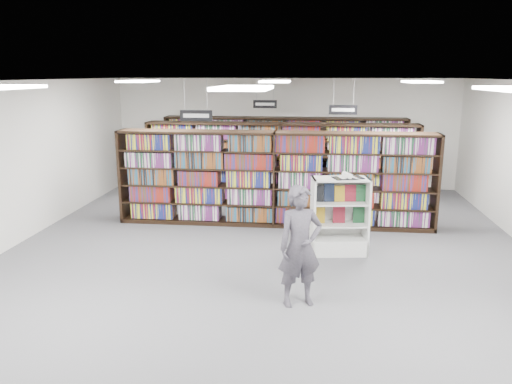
# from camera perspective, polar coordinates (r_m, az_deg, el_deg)

# --- Properties ---
(floor) EXTENTS (12.00, 12.00, 0.00)m
(floor) POSITION_cam_1_polar(r_m,az_deg,el_deg) (9.43, 1.16, -7.26)
(floor) COLOR #59585E
(floor) RESTS_ON ground
(ceiling) EXTENTS (10.00, 12.00, 0.10)m
(ceiling) POSITION_cam_1_polar(r_m,az_deg,el_deg) (8.83, 1.26, 12.58)
(ceiling) COLOR silver
(ceiling) RESTS_ON wall_back
(wall_back) EXTENTS (10.00, 0.10, 3.20)m
(wall_back) POSITION_cam_1_polar(r_m,az_deg,el_deg) (14.91, 3.31, 6.71)
(wall_back) COLOR white
(wall_back) RESTS_ON ground
(wall_front) EXTENTS (10.00, 0.10, 3.20)m
(wall_front) POSITION_cam_1_polar(r_m,az_deg,el_deg) (3.37, -8.49, -17.47)
(wall_front) COLOR white
(wall_front) RESTS_ON ground
(wall_left) EXTENTS (0.10, 12.00, 3.20)m
(wall_left) POSITION_cam_1_polar(r_m,az_deg,el_deg) (10.66, -26.66, 2.65)
(wall_left) COLOR white
(wall_left) RESTS_ON ground
(bookshelf_row_near) EXTENTS (7.00, 0.60, 2.10)m
(bookshelf_row_near) POSITION_cam_1_polar(r_m,az_deg,el_deg) (11.05, 2.13, 1.50)
(bookshelf_row_near) COLOR black
(bookshelf_row_near) RESTS_ON floor
(bookshelf_row_mid) EXTENTS (7.00, 0.60, 2.10)m
(bookshelf_row_mid) POSITION_cam_1_polar(r_m,az_deg,el_deg) (13.01, 2.79, 3.30)
(bookshelf_row_mid) COLOR black
(bookshelf_row_mid) RESTS_ON floor
(bookshelf_row_far) EXTENTS (7.00, 0.60, 2.10)m
(bookshelf_row_far) POSITION_cam_1_polar(r_m,az_deg,el_deg) (14.69, 3.22, 4.45)
(bookshelf_row_far) COLOR black
(bookshelf_row_far) RESTS_ON floor
(aisle_sign_left) EXTENTS (0.65, 0.02, 0.80)m
(aisle_sign_left) POSITION_cam_1_polar(r_m,az_deg,el_deg) (10.08, -6.86, 8.78)
(aisle_sign_left) COLOR #B2B2B7
(aisle_sign_left) RESTS_ON ceiling
(aisle_sign_right) EXTENTS (0.65, 0.02, 0.80)m
(aisle_sign_right) POSITION_cam_1_polar(r_m,az_deg,el_deg) (11.84, 9.92, 9.34)
(aisle_sign_right) COLOR #B2B2B7
(aisle_sign_right) RESTS_ON ceiling
(aisle_sign_center) EXTENTS (0.65, 0.02, 0.80)m
(aisle_sign_center) POSITION_cam_1_polar(r_m,az_deg,el_deg) (13.87, 1.04, 10.10)
(aisle_sign_center) COLOR #B2B2B7
(aisle_sign_center) RESTS_ON ceiling
(troffer_front_center) EXTENTS (0.60, 1.20, 0.04)m
(troffer_front_center) POSITION_cam_1_polar(r_m,az_deg,el_deg) (5.85, -1.43, 11.79)
(troffer_front_center) COLOR white
(troffer_front_center) RESTS_ON ceiling
(troffer_back_left) EXTENTS (0.60, 1.20, 0.04)m
(troffer_back_left) POSITION_cam_1_polar(r_m,az_deg,el_deg) (11.44, -13.29, 12.21)
(troffer_back_left) COLOR white
(troffer_back_left) RESTS_ON ceiling
(troffer_back_center) EXTENTS (0.60, 1.20, 0.04)m
(troffer_back_center) POSITION_cam_1_polar(r_m,az_deg,el_deg) (10.82, 2.23, 12.50)
(troffer_back_center) COLOR white
(troffer_back_center) RESTS_ON ceiling
(troffer_back_right) EXTENTS (0.60, 1.20, 0.04)m
(troffer_back_right) POSITION_cam_1_polar(r_m,az_deg,el_deg) (11.02, 18.35, 11.87)
(troffer_back_right) COLOR white
(troffer_back_right) RESTS_ON ceiling
(endcap_display) EXTENTS (1.10, 0.66, 1.46)m
(endcap_display) POSITION_cam_1_polar(r_m,az_deg,el_deg) (9.56, 9.42, -4.07)
(endcap_display) COLOR silver
(endcap_display) RESTS_ON floor
(open_book) EXTENTS (0.62, 0.48, 0.12)m
(open_book) POSITION_cam_1_polar(r_m,az_deg,el_deg) (9.28, 10.44, 1.76)
(open_book) COLOR black
(open_book) RESTS_ON endcap_display
(shopper) EXTENTS (0.77, 0.64, 1.79)m
(shopper) POSITION_cam_1_polar(r_m,az_deg,el_deg) (7.25, 5.06, -6.21)
(shopper) COLOR #4D4852
(shopper) RESTS_ON floor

